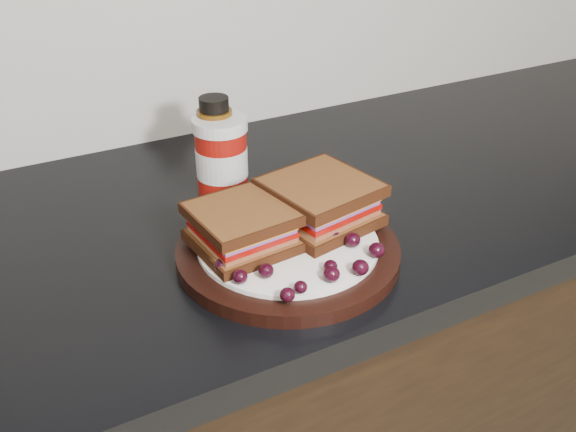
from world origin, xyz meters
name	(u,v)px	position (x,y,z in m)	size (l,w,h in m)	color
countertop	(68,270)	(0.00, 1.70, 0.88)	(3.98, 0.60, 0.04)	black
plate	(288,251)	(0.25, 1.57, 0.91)	(0.28, 0.28, 0.02)	black
sandwich_left	(242,228)	(0.19, 1.58, 0.95)	(0.11, 0.11, 0.05)	brown
sandwich_right	(320,202)	(0.31, 1.59, 0.95)	(0.13, 0.13, 0.06)	brown
grape_0	(240,277)	(0.16, 1.52, 0.93)	(0.02, 0.02, 0.02)	black
grape_1	(266,271)	(0.19, 1.51, 0.93)	(0.02, 0.02, 0.02)	black
grape_2	(287,295)	(0.19, 1.46, 0.93)	(0.02, 0.02, 0.02)	black
grape_3	(301,287)	(0.21, 1.47, 0.93)	(0.02, 0.02, 0.01)	black
grape_4	(332,274)	(0.25, 1.47, 0.93)	(0.02, 0.02, 0.02)	black
grape_5	(331,266)	(0.26, 1.49, 0.93)	(0.02, 0.02, 0.02)	black
grape_6	(360,267)	(0.29, 1.47, 0.93)	(0.02, 0.02, 0.02)	black
grape_7	(377,250)	(0.32, 1.49, 0.93)	(0.02, 0.02, 0.02)	black
grape_8	(353,240)	(0.31, 1.52, 0.93)	(0.02, 0.02, 0.02)	black
grape_9	(332,236)	(0.29, 1.54, 0.93)	(0.02, 0.02, 0.02)	black
grape_10	(356,219)	(0.34, 1.56, 0.93)	(0.02, 0.02, 0.02)	black
grape_11	(333,216)	(0.32, 1.58, 0.93)	(0.02, 0.02, 0.02)	black
grape_12	(325,211)	(0.32, 1.60, 0.93)	(0.02, 0.02, 0.01)	black
grape_13	(221,221)	(0.19, 1.64, 0.93)	(0.02, 0.02, 0.02)	black
grape_14	(225,235)	(0.18, 1.60, 0.93)	(0.02, 0.02, 0.02)	black
grape_15	(239,249)	(0.18, 1.57, 0.93)	(0.02, 0.02, 0.02)	black
grape_16	(223,266)	(0.15, 1.54, 0.93)	(0.02, 0.02, 0.02)	black
grape_17	(239,227)	(0.20, 1.61, 0.93)	(0.02, 0.02, 0.02)	black
grape_18	(222,237)	(0.17, 1.60, 0.93)	(0.02, 0.02, 0.02)	black
grape_19	(224,248)	(0.17, 1.58, 0.93)	(0.02, 0.02, 0.02)	black
condiment_jar	(222,156)	(0.25, 1.77, 0.96)	(0.08, 0.08, 0.12)	#96110A
oil_bottle	(216,144)	(0.25, 1.79, 0.97)	(0.05, 0.05, 0.14)	#543008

